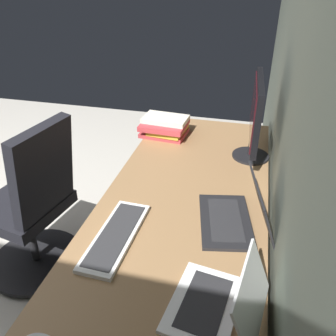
{
  "coord_description": "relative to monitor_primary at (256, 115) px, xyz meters",
  "views": [
    {
      "loc": [
        1.2,
        2.17,
        1.67
      ],
      "look_at": [
        0.03,
        1.88,
        0.95
      ],
      "focal_mm": 37.47,
      "sensor_mm": 36.0,
      "label": 1
    }
  ],
  "objects": [
    {
      "name": "laptop_leftmost",
      "position": [
        0.58,
        -0.02,
        -0.2
      ],
      "size": [
        0.39,
        0.33,
        0.2
      ],
      "color": "black",
      "rests_on": "desk"
    },
    {
      "name": "office_chair",
      "position": [
        0.42,
        -1.14,
        -0.52
      ],
      "size": [
        0.56,
        0.59,
        0.97
      ],
      "color": "black",
      "rests_on": "ground"
    },
    {
      "name": "monitor_primary",
      "position": [
        0.0,
        0.0,
        0.0
      ],
      "size": [
        0.49,
        0.2,
        0.43
      ],
      "color": "black",
      "rests_on": "desk"
    },
    {
      "name": "desk",
      "position": [
        0.58,
        -0.27,
        -0.31
      ],
      "size": [
        2.07,
        0.74,
        0.73
      ],
      "color": "#936D47",
      "rests_on": "ground"
    },
    {
      "name": "laptop_left",
      "position": [
        1.03,
        -0.04,
        -0.2
      ],
      "size": [
        0.33,
        0.32,
        0.2
      ],
      "color": "white",
      "rests_on": "desk"
    },
    {
      "name": "wall_back",
      "position": [
        0.55,
        0.17,
        0.32
      ],
      "size": [
        4.81,
        0.1,
        2.6
      ],
      "primitive_type": "cube",
      "color": "slate",
      "rests_on": "ground"
    },
    {
      "name": "book_stack_near",
      "position": [
        -0.16,
        -0.52,
        -0.19
      ],
      "size": [
        0.25,
        0.29,
        0.11
      ],
      "color": "#B2383D",
      "rests_on": "desk"
    },
    {
      "name": "keyboard_main",
      "position": [
        0.79,
        -0.48,
        -0.24
      ],
      "size": [
        0.42,
        0.15,
        0.02
      ],
      "color": "silver",
      "rests_on": "desk"
    }
  ]
}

